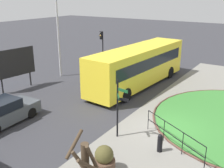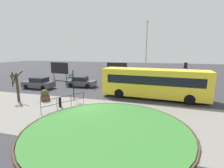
# 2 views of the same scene
# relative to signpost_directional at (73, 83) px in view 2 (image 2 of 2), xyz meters

# --- Properties ---
(ground) EXTENTS (120.00, 120.00, 0.00)m
(ground) POSITION_rel_signpost_directional_xyz_m (2.09, -1.77, -1.80)
(ground) COLOR #333338
(sidewalk_paving) EXTENTS (32.00, 8.55, 0.02)m
(sidewalk_paving) POSITION_rel_signpost_directional_xyz_m (2.09, -3.50, -1.79)
(sidewalk_paving) COLOR gray
(sidewalk_paving) RESTS_ON ground
(grass_island) EXTENTS (10.56, 10.56, 0.10)m
(grass_island) POSITION_rel_signpost_directional_xyz_m (5.41, -5.42, -1.75)
(grass_island) COLOR #387A33
(grass_island) RESTS_ON ground
(grass_kerb_ring) EXTENTS (10.87, 10.87, 0.11)m
(grass_kerb_ring) POSITION_rel_signpost_directional_xyz_m (5.41, -5.42, -1.74)
(grass_kerb_ring) COLOR brown
(grass_kerb_ring) RESTS_ON ground
(signpost_directional) EXTENTS (0.59, 0.69, 3.14)m
(signpost_directional) POSITION_rel_signpost_directional_xyz_m (0.00, 0.00, 0.00)
(signpost_directional) COLOR black
(signpost_directional) RESTS_ON ground
(bollard_foreground) EXTENTS (0.25, 0.25, 0.92)m
(bollard_foreground) POSITION_rel_signpost_directional_xyz_m (-0.07, -2.34, -1.32)
(bollard_foreground) COLOR black
(bollard_foreground) RESTS_ON ground
(railing_grass_edge) EXTENTS (2.04, 3.60, 1.16)m
(railing_grass_edge) POSITION_rel_signpost_directional_xyz_m (0.59, -2.71, -1.05)
(railing_grass_edge) COLOR black
(railing_grass_edge) RESTS_ON ground
(bus_yellow) EXTENTS (11.03, 3.22, 3.13)m
(bus_yellow) POSITION_rel_signpost_directional_xyz_m (7.93, 3.03, -0.11)
(bus_yellow) COLOR yellow
(bus_yellow) RESTS_ON ground
(car_near_lane) EXTENTS (4.13, 1.96, 1.44)m
(car_near_lane) POSITION_rel_signpost_directional_xyz_m (-2.23, 6.36, -1.13)
(car_near_lane) COLOR #474C51
(car_near_lane) RESTS_ON ground
(car_far_lane) EXTENTS (4.23, 1.89, 1.51)m
(car_far_lane) POSITION_rel_signpost_directional_xyz_m (-7.27, 3.73, -1.09)
(car_far_lane) COLOR #474C51
(car_far_lane) RESTS_ON ground
(traffic_light_near) EXTENTS (0.49, 0.29, 3.49)m
(traffic_light_near) POSITION_rel_signpost_directional_xyz_m (11.74, 9.31, 0.77)
(traffic_light_near) COLOR black
(traffic_light_near) RESTS_ON ground
(lamppost_tall) EXTENTS (0.32, 0.32, 9.17)m
(lamppost_tall) POSITION_rel_signpost_directional_xyz_m (6.40, 10.15, 3.09)
(lamppost_tall) COLOR #B7B7BC
(lamppost_tall) RESTS_ON ground
(billboard_left) EXTENTS (3.32, 0.52, 3.21)m
(billboard_left) POSITION_rel_signpost_directional_xyz_m (1.94, 10.50, 0.29)
(billboard_left) COLOR black
(billboard_left) RESTS_ON ground
(billboard_right) EXTENTS (3.66, 0.61, 3.07)m
(billboard_right) POSITION_rel_signpost_directional_xyz_m (-8.32, 10.47, 0.25)
(billboard_right) COLOR black
(billboard_right) RESTS_ON ground
(planter_near_signpost) EXTENTS (0.93, 0.93, 1.19)m
(planter_near_signpost) POSITION_rel_signpost_directional_xyz_m (-2.70, -0.98, -1.25)
(planter_near_signpost) COLOR brown
(planter_near_signpost) RESTS_ON ground
(street_tree_bare) EXTENTS (1.02, 1.08, 3.08)m
(street_tree_bare) POSITION_rel_signpost_directional_xyz_m (-5.12, -1.99, -0.09)
(street_tree_bare) COLOR #423323
(street_tree_bare) RESTS_ON ground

